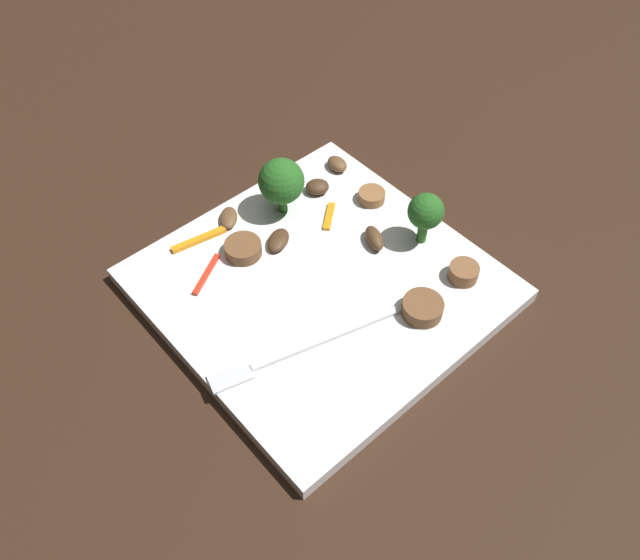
% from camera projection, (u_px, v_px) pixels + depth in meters
% --- Properties ---
extents(ground_plane, '(1.40, 1.40, 0.00)m').
position_uv_depth(ground_plane, '(320.00, 290.00, 0.59)').
color(ground_plane, black).
extents(plate, '(0.27, 0.27, 0.01)m').
position_uv_depth(plate, '(320.00, 285.00, 0.58)').
color(plate, white).
rests_on(plate, ground_plane).
extents(fork, '(0.18, 0.06, 0.00)m').
position_uv_depth(fork, '(298.00, 350.00, 0.53)').
color(fork, silver).
rests_on(fork, plate).
extents(broccoli_floret_0, '(0.03, 0.03, 0.05)m').
position_uv_depth(broccoli_floret_0, '(426.00, 212.00, 0.58)').
color(broccoli_floret_0, '#296420').
rests_on(broccoli_floret_0, plate).
extents(broccoli_floret_1, '(0.04, 0.04, 0.06)m').
position_uv_depth(broccoli_floret_1, '(281.00, 182.00, 0.61)').
color(broccoli_floret_1, '#296420').
rests_on(broccoli_floret_1, plate).
extents(sausage_slice_0, '(0.05, 0.05, 0.01)m').
position_uv_depth(sausage_slice_0, '(243.00, 249.00, 0.59)').
color(sausage_slice_0, brown).
rests_on(sausage_slice_0, plate).
extents(sausage_slice_1, '(0.04, 0.04, 0.01)m').
position_uv_depth(sausage_slice_1, '(372.00, 196.00, 0.64)').
color(sausage_slice_1, brown).
rests_on(sausage_slice_1, plate).
extents(sausage_slice_2, '(0.04, 0.04, 0.01)m').
position_uv_depth(sausage_slice_2, '(423.00, 308.00, 0.55)').
color(sausage_slice_2, brown).
rests_on(sausage_slice_2, plate).
extents(sausage_slice_3, '(0.04, 0.04, 0.01)m').
position_uv_depth(sausage_slice_3, '(464.00, 272.00, 0.58)').
color(sausage_slice_3, brown).
rests_on(sausage_slice_3, plate).
extents(mushroom_0, '(0.04, 0.03, 0.01)m').
position_uv_depth(mushroom_0, '(281.00, 238.00, 0.60)').
color(mushroom_0, '#422B19').
rests_on(mushroom_0, plate).
extents(mushroom_1, '(0.03, 0.03, 0.01)m').
position_uv_depth(mushroom_1, '(317.00, 187.00, 0.65)').
color(mushroom_1, '#422B19').
rests_on(mushroom_1, plate).
extents(mushroom_2, '(0.03, 0.03, 0.01)m').
position_uv_depth(mushroom_2, '(229.00, 218.00, 0.62)').
color(mushroom_2, brown).
rests_on(mushroom_2, plate).
extents(mushroom_3, '(0.02, 0.03, 0.01)m').
position_uv_depth(mushroom_3, '(337.00, 164.00, 0.67)').
color(mushroom_3, brown).
rests_on(mushroom_3, plate).
extents(mushroom_4, '(0.03, 0.03, 0.01)m').
position_uv_depth(mushroom_4, '(378.00, 241.00, 0.60)').
color(mushroom_4, '#4C331E').
rests_on(mushroom_4, plate).
extents(pepper_strip_0, '(0.04, 0.03, 0.00)m').
position_uv_depth(pepper_strip_0, '(206.00, 274.00, 0.58)').
color(pepper_strip_0, red).
rests_on(pepper_strip_0, plate).
extents(pepper_strip_1, '(0.03, 0.03, 0.00)m').
position_uv_depth(pepper_strip_1, '(329.00, 216.00, 0.63)').
color(pepper_strip_1, orange).
rests_on(pepper_strip_1, plate).
extents(pepper_strip_3, '(0.05, 0.02, 0.00)m').
position_uv_depth(pepper_strip_3, '(199.00, 240.00, 0.61)').
color(pepper_strip_3, orange).
rests_on(pepper_strip_3, plate).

